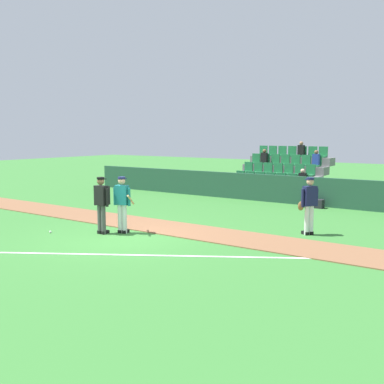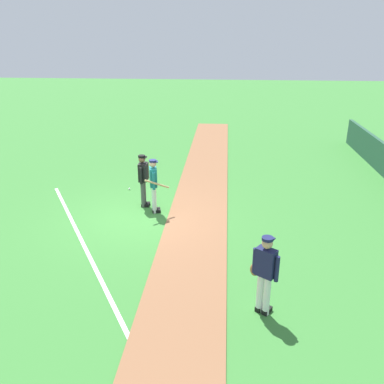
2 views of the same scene
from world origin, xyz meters
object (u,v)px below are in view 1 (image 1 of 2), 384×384
at_px(runner_navy_jersey, 309,204).
at_px(equipment_bag, 313,203).
at_px(batter_teal_jersey, 122,202).
at_px(baseball, 50,232).
at_px(umpire_home_plate, 102,202).

height_order(runner_navy_jersey, equipment_bag, runner_navy_jersey).
relative_size(runner_navy_jersey, equipment_bag, 1.96).
xyz_separation_m(batter_teal_jersey, equipment_bag, (3.08, 8.21, -0.79)).
relative_size(batter_teal_jersey, runner_navy_jersey, 1.00).
xyz_separation_m(runner_navy_jersey, equipment_bag, (-1.73, 5.14, -0.78)).
distance_m(runner_navy_jersey, baseball, 8.03).
bearing_deg(batter_teal_jersey, runner_navy_jersey, 32.61).
relative_size(baseball, equipment_bag, 0.08).
relative_size(umpire_home_plate, equipment_bag, 1.96).
distance_m(umpire_home_plate, equipment_bag, 9.37).
xyz_separation_m(batter_teal_jersey, runner_navy_jersey, (4.81, 3.08, -0.01)).
bearing_deg(batter_teal_jersey, equipment_bag, 69.43).
distance_m(batter_teal_jersey, baseball, 2.45).
height_order(batter_teal_jersey, baseball, batter_teal_jersey).
distance_m(umpire_home_plate, baseball, 1.91).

